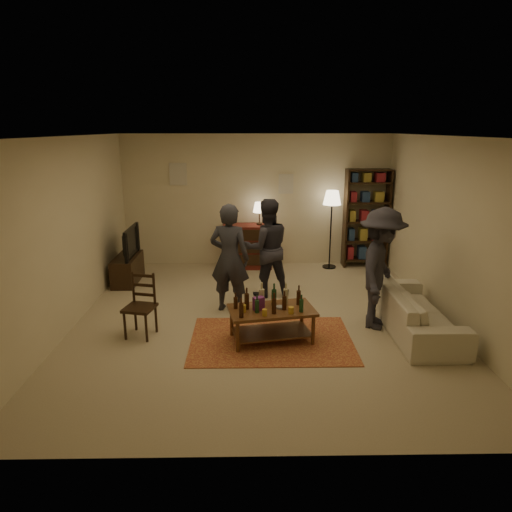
{
  "coord_description": "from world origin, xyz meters",
  "views": [
    {
      "loc": [
        -0.18,
        -6.41,
        2.82
      ],
      "look_at": [
        -0.07,
        0.1,
        0.98
      ],
      "focal_mm": 32.0,
      "sensor_mm": 36.0,
      "label": 1
    }
  ],
  "objects_px": {
    "sofa": "(415,310)",
    "person_left": "(230,258)",
    "dresser": "(248,245)",
    "floor_lamp": "(332,203)",
    "person_right": "(267,248)",
    "person_by_sofa": "(381,269)",
    "coffee_table": "(271,313)",
    "bookshelf": "(366,217)",
    "dining_chair": "(141,303)",
    "tv_stand": "(127,262)"
  },
  "relations": [
    {
      "from": "dining_chair",
      "to": "sofa",
      "type": "distance_m",
      "value": 3.87
    },
    {
      "from": "tv_stand",
      "to": "dresser",
      "type": "distance_m",
      "value": 2.43
    },
    {
      "from": "dining_chair",
      "to": "tv_stand",
      "type": "bearing_deg",
      "value": 122.01
    },
    {
      "from": "dresser",
      "to": "sofa",
      "type": "bearing_deg",
      "value": -52.46
    },
    {
      "from": "tv_stand",
      "to": "dresser",
      "type": "relative_size",
      "value": 0.78
    },
    {
      "from": "floor_lamp",
      "to": "dresser",
      "type": "bearing_deg",
      "value": 177.86
    },
    {
      "from": "dining_chair",
      "to": "sofa",
      "type": "xyz_separation_m",
      "value": [
        3.87,
        0.08,
        -0.16
      ]
    },
    {
      "from": "tv_stand",
      "to": "floor_lamp",
      "type": "xyz_separation_m",
      "value": [
        3.95,
        0.85,
        0.97
      ]
    },
    {
      "from": "tv_stand",
      "to": "person_right",
      "type": "height_order",
      "value": "person_right"
    },
    {
      "from": "floor_lamp",
      "to": "person_left",
      "type": "distance_m",
      "value": 3.04
    },
    {
      "from": "bookshelf",
      "to": "person_right",
      "type": "height_order",
      "value": "bookshelf"
    },
    {
      "from": "floor_lamp",
      "to": "person_by_sofa",
      "type": "xyz_separation_m",
      "value": [
        0.2,
        -2.91,
        -0.48
      ]
    },
    {
      "from": "dining_chair",
      "to": "floor_lamp",
      "type": "relative_size",
      "value": 0.56
    },
    {
      "from": "sofa",
      "to": "person_left",
      "type": "height_order",
      "value": "person_left"
    },
    {
      "from": "dresser",
      "to": "floor_lamp",
      "type": "xyz_separation_m",
      "value": [
        1.7,
        -0.06,
        0.88
      ]
    },
    {
      "from": "dining_chair",
      "to": "dresser",
      "type": "xyz_separation_m",
      "value": [
        1.48,
        3.19,
        0.01
      ]
    },
    {
      "from": "person_by_sofa",
      "to": "tv_stand",
      "type": "bearing_deg",
      "value": 87.93
    },
    {
      "from": "floor_lamp",
      "to": "person_left",
      "type": "bearing_deg",
      "value": -131.14
    },
    {
      "from": "bookshelf",
      "to": "sofa",
      "type": "bearing_deg",
      "value": -90.82
    },
    {
      "from": "dining_chair",
      "to": "person_left",
      "type": "xyz_separation_m",
      "value": [
        1.2,
        0.87,
        0.39
      ]
    },
    {
      "from": "tv_stand",
      "to": "dining_chair",
      "type": "bearing_deg",
      "value": -71.21
    },
    {
      "from": "floor_lamp",
      "to": "person_by_sofa",
      "type": "relative_size",
      "value": 0.91
    },
    {
      "from": "person_by_sofa",
      "to": "bookshelf",
      "type": "bearing_deg",
      "value": 14.2
    },
    {
      "from": "coffee_table",
      "to": "sofa",
      "type": "distance_m",
      "value": 2.11
    },
    {
      "from": "sofa",
      "to": "person_left",
      "type": "relative_size",
      "value": 1.21
    },
    {
      "from": "floor_lamp",
      "to": "sofa",
      "type": "height_order",
      "value": "floor_lamp"
    },
    {
      "from": "bookshelf",
      "to": "tv_stand",
      "type": "bearing_deg",
      "value": -168.2
    },
    {
      "from": "sofa",
      "to": "person_left",
      "type": "bearing_deg",
      "value": 73.54
    },
    {
      "from": "person_left",
      "to": "bookshelf",
      "type": "bearing_deg",
      "value": -124.31
    },
    {
      "from": "person_right",
      "to": "person_by_sofa",
      "type": "bearing_deg",
      "value": 128.04
    },
    {
      "from": "dining_chair",
      "to": "person_right",
      "type": "distance_m",
      "value": 2.41
    },
    {
      "from": "dining_chair",
      "to": "tv_stand",
      "type": "xyz_separation_m",
      "value": [
        -0.77,
        2.28,
        -0.08
      ]
    },
    {
      "from": "tv_stand",
      "to": "floor_lamp",
      "type": "bearing_deg",
      "value": 12.14
    },
    {
      "from": "bookshelf",
      "to": "floor_lamp",
      "type": "distance_m",
      "value": 0.82
    },
    {
      "from": "dining_chair",
      "to": "bookshelf",
      "type": "distance_m",
      "value": 5.12
    },
    {
      "from": "sofa",
      "to": "person_left",
      "type": "distance_m",
      "value": 2.84
    },
    {
      "from": "person_right",
      "to": "person_by_sofa",
      "type": "distance_m",
      "value": 2.06
    },
    {
      "from": "dresser",
      "to": "person_left",
      "type": "height_order",
      "value": "person_left"
    },
    {
      "from": "tv_stand",
      "to": "bookshelf",
      "type": "distance_m",
      "value": 4.84
    },
    {
      "from": "dresser",
      "to": "person_right",
      "type": "distance_m",
      "value": 1.71
    },
    {
      "from": "dining_chair",
      "to": "person_by_sofa",
      "type": "relative_size",
      "value": 0.51
    },
    {
      "from": "person_left",
      "to": "person_by_sofa",
      "type": "xyz_separation_m",
      "value": [
        2.17,
        -0.65,
        0.02
      ]
    },
    {
      "from": "dining_chair",
      "to": "tv_stand",
      "type": "height_order",
      "value": "tv_stand"
    },
    {
      "from": "bookshelf",
      "to": "sofa",
      "type": "xyz_separation_m",
      "value": [
        -0.05,
        -3.18,
        -0.73
      ]
    },
    {
      "from": "bookshelf",
      "to": "person_by_sofa",
      "type": "height_order",
      "value": "bookshelf"
    },
    {
      "from": "bookshelf",
      "to": "person_right",
      "type": "distance_m",
      "value": 2.72
    },
    {
      "from": "coffee_table",
      "to": "dresser",
      "type": "bearing_deg",
      "value": 95.17
    },
    {
      "from": "dining_chair",
      "to": "dresser",
      "type": "bearing_deg",
      "value": 78.37
    },
    {
      "from": "person_right",
      "to": "person_by_sofa",
      "type": "height_order",
      "value": "person_by_sofa"
    },
    {
      "from": "tv_stand",
      "to": "coffee_table",
      "type": "bearing_deg",
      "value": -44.4
    }
  ]
}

